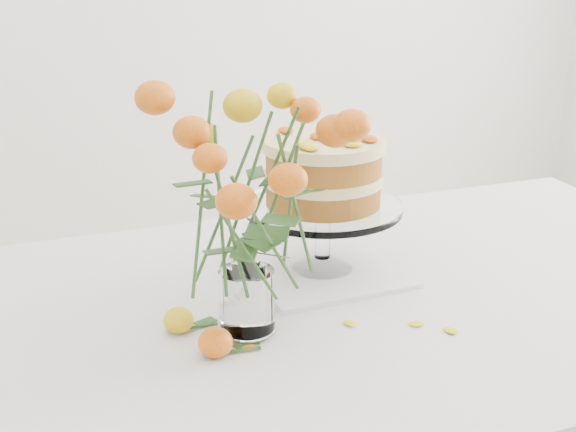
% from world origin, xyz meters
% --- Properties ---
extents(table, '(1.43, 0.93, 0.76)m').
position_xyz_m(table, '(0.00, 0.00, 0.67)').
color(table, tan).
rests_on(table, ground).
extents(napkin, '(0.29, 0.29, 0.01)m').
position_xyz_m(napkin, '(-0.08, 0.11, 0.76)').
color(napkin, white).
rests_on(napkin, table).
extents(cake_stand, '(0.29, 0.29, 0.26)m').
position_xyz_m(cake_stand, '(-0.08, 0.11, 0.94)').
color(cake_stand, white).
rests_on(cake_stand, napkin).
extents(rose_vase, '(0.35, 0.35, 0.44)m').
position_xyz_m(rose_vase, '(-0.29, -0.07, 1.01)').
color(rose_vase, white).
rests_on(rose_vase, table).
extents(loose_rose_near, '(0.09, 0.05, 0.04)m').
position_xyz_m(loose_rose_near, '(-0.39, -0.03, 0.78)').
color(loose_rose_near, yellow).
rests_on(loose_rose_near, table).
extents(loose_rose_far, '(0.10, 0.05, 0.05)m').
position_xyz_m(loose_rose_far, '(-0.35, -0.12, 0.78)').
color(loose_rose_far, '#CA4B09').
rests_on(loose_rose_far, table).
extents(stray_petal_a, '(0.03, 0.02, 0.00)m').
position_xyz_m(stray_petal_a, '(-0.12, -0.10, 0.76)').
color(stray_petal_a, yellow).
rests_on(stray_petal_a, table).
extents(stray_petal_b, '(0.03, 0.02, 0.00)m').
position_xyz_m(stray_petal_b, '(-0.02, -0.14, 0.76)').
color(stray_petal_b, yellow).
rests_on(stray_petal_b, table).
extents(stray_petal_c, '(0.03, 0.02, 0.00)m').
position_xyz_m(stray_petal_c, '(0.02, -0.18, 0.76)').
color(stray_petal_c, yellow).
rests_on(stray_petal_c, table).
extents(stray_petal_d, '(0.03, 0.02, 0.00)m').
position_xyz_m(stray_petal_d, '(-0.26, -0.05, 0.76)').
color(stray_petal_d, yellow).
rests_on(stray_petal_d, table).
extents(stray_petal_e, '(0.03, 0.02, 0.00)m').
position_xyz_m(stray_petal_e, '(-0.30, -0.12, 0.76)').
color(stray_petal_e, yellow).
rests_on(stray_petal_e, table).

